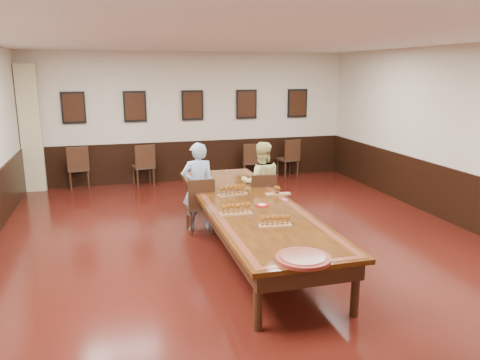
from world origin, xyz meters
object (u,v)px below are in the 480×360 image
object	(u,v)px
spare_chair_d	(288,158)
person_man	(198,187)
conference_table	(249,211)
chair_man	(200,204)
spare_chair_b	(143,165)
carved_platter	(303,258)
chair_woman	(262,198)
spare_chair_a	(78,167)
person_woman	(261,183)
spare_chair_c	(251,161)

from	to	relation	value
spare_chair_d	person_man	bearing A→B (deg)	37.66
conference_table	chair_man	bearing A→B (deg)	120.35
spare_chair_b	carved_platter	xyz separation A→B (m)	(1.22, -6.96, 0.26)
chair_woman	chair_man	bearing A→B (deg)	14.57
spare_chair_d	conference_table	distance (m)	5.29
spare_chair_b	carved_platter	bearing A→B (deg)	89.47
person_man	conference_table	xyz separation A→B (m)	(0.59, -1.11, -0.17)
spare_chair_b	conference_table	bearing A→B (deg)	95.02
chair_man	conference_table	size ratio (longest dim) A/B	0.19
spare_chair_a	conference_table	xyz separation A→B (m)	(2.80, -4.77, 0.10)
spare_chair_d	person_woman	xyz separation A→B (m)	(-1.86, -3.46, 0.25)
chair_man	spare_chair_d	xyz separation A→B (m)	(3.05, 3.68, 0.01)
chair_woman	spare_chair_d	bearing A→B (deg)	-108.80
person_man	carved_platter	xyz separation A→B (m)	(0.52, -3.42, -0.00)
spare_chair_a	spare_chair_b	bearing A→B (deg)	167.62
chair_woman	person_man	distance (m)	1.21
spare_chair_c	conference_table	bearing A→B (deg)	83.86
spare_chair_a	person_woman	xyz separation A→B (m)	(3.40, -3.55, 0.23)
carved_platter	conference_table	bearing A→B (deg)	88.25
spare_chair_d	person_man	xyz separation A→B (m)	(-3.05, -3.57, 0.28)
spare_chair_d	conference_table	size ratio (longest dim) A/B	0.20
spare_chair_b	conference_table	distance (m)	4.83
person_man	person_woman	size ratio (longest dim) A/B	1.04
chair_woman	spare_chair_b	bearing A→B (deg)	-53.08
chair_man	spare_chair_a	xyz separation A→B (m)	(-2.21, 3.76, 0.03)
chair_man	conference_table	xyz separation A→B (m)	(0.59, -1.00, 0.12)
spare_chair_d	chair_man	bearing A→B (deg)	38.47
chair_man	chair_woman	bearing A→B (deg)	-174.91
chair_man	spare_chair_c	bearing A→B (deg)	-119.66
spare_chair_b	person_man	world-z (taller)	person_man
chair_man	spare_chair_c	world-z (taller)	chair_man
person_man	person_woman	distance (m)	1.19
spare_chair_a	spare_chair_b	xyz separation A→B (m)	(1.51, -0.11, -0.00)
person_man	spare_chair_b	bearing A→B (deg)	-79.30
conference_table	carved_platter	size ratio (longest dim) A/B	6.80
chair_man	carved_platter	bearing A→B (deg)	98.42
spare_chair_b	carved_platter	size ratio (longest dim) A/B	1.40
spare_chair_b	conference_table	size ratio (longest dim) A/B	0.21
spare_chair_d	spare_chair_b	bearing A→B (deg)	-11.43
spare_chair_a	chair_woman	bearing A→B (deg)	124.72
spare_chair_b	person_woman	xyz separation A→B (m)	(1.89, -3.44, 0.24)
spare_chair_b	spare_chair_d	world-z (taller)	spare_chair_b
spare_chair_a	person_woman	size ratio (longest dim) A/B	0.69
spare_chair_d	carved_platter	bearing A→B (deg)	58.24
person_man	conference_table	size ratio (longest dim) A/B	0.31
spare_chair_a	spare_chair_c	distance (m)	4.25
chair_man	person_woman	bearing A→B (deg)	-170.21
chair_man	chair_woman	world-z (taller)	chair_man
chair_man	chair_woman	distance (m)	1.18
chair_man	spare_chair_c	size ratio (longest dim) A/B	1.03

